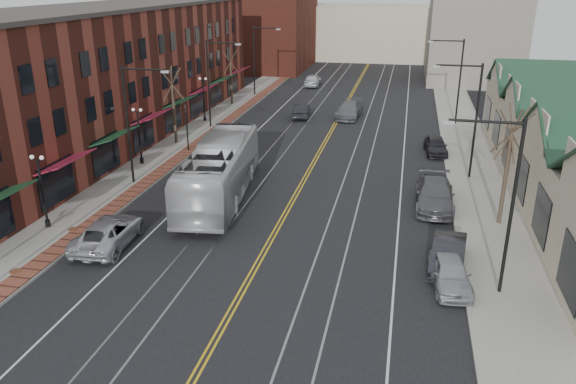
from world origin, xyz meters
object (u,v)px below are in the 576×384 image
at_px(parked_car_c, 435,194).
at_px(parked_car_d, 436,145).
at_px(parked_suv, 109,233).
at_px(parked_car_b, 448,254).
at_px(transit_bus, 220,170).
at_px(parked_car_a, 450,273).

bearing_deg(parked_car_c, parked_car_d, 88.39).
height_order(parked_suv, parked_car_b, parked_suv).
xyz_separation_m(transit_bus, parked_car_d, (14.03, 12.92, -1.15)).
relative_size(parked_car_c, parked_car_d, 1.38).
bearing_deg(parked_car_c, parked_car_a, -87.02).
bearing_deg(parked_suv, parked_car_a, 173.97).
xyz_separation_m(parked_car_b, parked_car_d, (0.00, 19.67, -0.03)).
distance_m(parked_car_b, parked_car_c, 8.01).
distance_m(parked_suv, parked_car_a, 17.64).
distance_m(parked_car_a, parked_car_b, 1.83).
bearing_deg(parked_suv, parked_car_c, -155.87).
bearing_deg(transit_bus, parked_car_a, 141.91).
xyz_separation_m(transit_bus, parked_car_a, (14.03, -8.57, -1.15)).
xyz_separation_m(parked_suv, parked_car_a, (17.63, -0.60, -0.04)).
bearing_deg(parked_car_a, parked_car_d, 83.38).
bearing_deg(parked_car_c, parked_car_b, -86.45).
distance_m(transit_bus, parked_suv, 8.81).
bearing_deg(parked_car_a, parked_car_b, 83.38).
height_order(parked_car_a, parked_car_d, parked_car_a).
xyz_separation_m(parked_car_c, parked_car_d, (0.43, 11.67, -0.12)).
relative_size(transit_bus, parked_suv, 2.49).
relative_size(parked_car_b, parked_car_c, 0.79).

